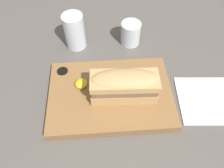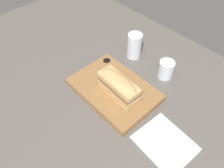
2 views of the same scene
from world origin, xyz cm
name	(u,v)px [view 2 (image 2 of 2)]	position (x,y,z in cm)	size (l,w,h in cm)	color
dining_table	(124,105)	(0.00, 0.00, 1.00)	(184.30, 103.53, 2.00)	#56514C
serving_board	(114,89)	(-6.70, 1.02, 3.39)	(32.62, 22.57, 2.85)	olive
sandwich	(119,86)	(-3.21, 0.13, 9.18)	(16.96, 7.06, 8.18)	tan
mustard_dollop	(106,72)	(-14.27, 3.85, 5.46)	(3.39, 3.39, 1.35)	gold
water_glass	(134,47)	(-16.32, 22.39, 6.95)	(6.36, 6.36, 11.43)	silver
wine_glass	(166,70)	(1.31, 22.48, 5.39)	(6.23, 6.23, 7.52)	silver
napkin	(165,143)	(20.62, -1.76, 2.20)	(18.68, 16.22, 0.40)	white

